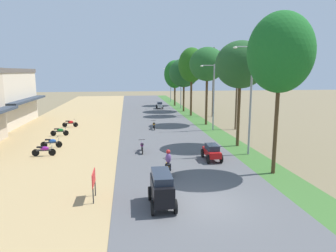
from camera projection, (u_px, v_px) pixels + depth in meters
ground_plane at (204, 206)px, 15.16m from camera, size 180.00×180.00×0.00m
road_strip at (204, 205)px, 15.15m from camera, size 9.00×140.00×0.08m
median_strip at (311, 199)px, 15.90m from camera, size 2.40×140.00×0.06m
parked_motorbike_nearest at (44, 150)px, 23.79m from camera, size 1.80×0.54×0.94m
parked_motorbike_second at (52, 142)px, 26.37m from camera, size 1.80×0.54×0.94m
parked_motorbike_third at (60, 131)px, 31.30m from camera, size 1.80×0.54×0.94m
parked_motorbike_fourth at (70, 123)px, 36.22m from camera, size 1.80×0.54×0.94m
street_signboard at (94, 180)px, 15.58m from camera, size 0.06×1.30×1.50m
median_tree_nearest at (280, 53)px, 18.54m from camera, size 3.98×3.98×10.04m
median_tree_second at (241, 65)px, 25.98m from camera, size 4.27×4.27×9.06m
median_tree_third at (207, 64)px, 36.83m from camera, size 4.30×4.30×9.37m
median_tree_fourth at (192, 65)px, 44.53m from camera, size 3.84×3.84×9.91m
median_tree_fifth at (184, 73)px, 49.63m from camera, size 4.79×4.79×8.58m
median_tree_sixth at (175, 74)px, 58.27m from camera, size 4.08×4.08×8.60m
streetlamp_near at (251, 93)px, 23.58m from camera, size 3.16×0.20×8.45m
streetlamp_mid at (214, 92)px, 33.70m from camera, size 3.16×0.20×7.28m
streetlamp_far at (181, 83)px, 53.99m from camera, size 3.16×0.20×7.77m
streetlamp_farthest at (171, 82)px, 66.54m from camera, size 3.16×0.20×7.33m
utility_pole_near at (213, 81)px, 44.32m from camera, size 1.80×0.20×9.93m
utility_pole_far at (237, 87)px, 34.33m from camera, size 1.80×0.20×9.28m
car_van_black at (162, 188)px, 14.78m from camera, size 1.19×2.41×1.67m
car_sedan_red at (212, 151)px, 22.60m from camera, size 1.10×2.26×1.19m
car_sedan_silver at (159, 105)px, 54.05m from camera, size 1.10×2.26×1.19m
motorbike_foreground_rider at (168, 163)px, 19.40m from camera, size 0.54×1.80×1.66m
motorbike_ahead_second at (142, 146)px, 24.89m from camera, size 0.54×1.80×0.94m
motorbike_ahead_third at (154, 125)px, 34.89m from camera, size 0.54×1.80×0.94m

